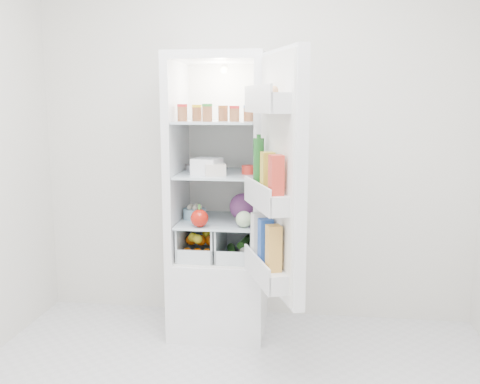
# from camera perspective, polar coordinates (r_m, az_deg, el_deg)

# --- Properties ---
(room_walls) EXTENTS (3.02, 3.02, 2.61)m
(room_walls) POSITION_cam_1_polar(r_m,az_deg,el_deg) (2.19, -2.34, 11.80)
(room_walls) COLOR silver
(room_walls) RESTS_ON ground
(refrigerator) EXTENTS (0.60, 0.60, 1.80)m
(refrigerator) POSITION_cam_1_polar(r_m,az_deg,el_deg) (3.56, -2.07, -4.04)
(refrigerator) COLOR white
(refrigerator) RESTS_ON ground
(shelf_low) EXTENTS (0.49, 0.53, 0.01)m
(shelf_low) POSITION_cam_1_polar(r_m,az_deg,el_deg) (3.48, -2.24, -3.09)
(shelf_low) COLOR silver
(shelf_low) RESTS_ON refrigerator
(shelf_mid) EXTENTS (0.49, 0.53, 0.02)m
(shelf_mid) POSITION_cam_1_polar(r_m,az_deg,el_deg) (3.42, -2.27, 1.98)
(shelf_mid) COLOR silver
(shelf_mid) RESTS_ON refrigerator
(shelf_top) EXTENTS (0.49, 0.53, 0.02)m
(shelf_top) POSITION_cam_1_polar(r_m,az_deg,el_deg) (3.40, -2.31, 7.50)
(shelf_top) COLOR silver
(shelf_top) RESTS_ON refrigerator
(crisper_left) EXTENTS (0.23, 0.46, 0.22)m
(crisper_left) POSITION_cam_1_polar(r_m,az_deg,el_deg) (3.53, -4.19, -5.08)
(crisper_left) COLOR silver
(crisper_left) RESTS_ON refrigerator
(crisper_right) EXTENTS (0.23, 0.46, 0.22)m
(crisper_right) POSITION_cam_1_polar(r_m,az_deg,el_deg) (3.49, -0.24, -5.23)
(crisper_right) COLOR silver
(crisper_right) RESTS_ON refrigerator
(condiment_jars) EXTENTS (0.46, 0.32, 0.08)m
(condiment_jars) POSITION_cam_1_polar(r_m,az_deg,el_deg) (3.32, -2.95, 8.31)
(condiment_jars) COLOR #B21919
(condiment_jars) RESTS_ON shelf_top
(squeeze_bottle) EXTENTS (0.07, 0.07, 0.20)m
(squeeze_bottle) POSITION_cam_1_polar(r_m,az_deg,el_deg) (3.41, 1.41, 9.30)
(squeeze_bottle) COLOR white
(squeeze_bottle) RESTS_ON shelf_top
(tub_white) EXTENTS (0.19, 0.19, 0.10)m
(tub_white) POSITION_cam_1_polar(r_m,az_deg,el_deg) (3.33, -3.55, 2.75)
(tub_white) COLOR white
(tub_white) RESTS_ON shelf_mid
(tub_cream) EXTENTS (0.16, 0.16, 0.07)m
(tub_cream) POSITION_cam_1_polar(r_m,az_deg,el_deg) (3.29, -2.72, 2.43)
(tub_cream) COLOR beige
(tub_cream) RESTS_ON shelf_mid
(tin_red) EXTENTS (0.11, 0.11, 0.05)m
(tin_red) POSITION_cam_1_polar(r_m,az_deg,el_deg) (3.34, 0.88, 2.40)
(tin_red) COLOR red
(tin_red) RESTS_ON shelf_mid
(foil_tray) EXTENTS (0.20, 0.18, 0.04)m
(foil_tray) POSITION_cam_1_polar(r_m,az_deg,el_deg) (3.51, -4.34, 2.61)
(foil_tray) COLOR silver
(foil_tray) RESTS_ON shelf_mid
(red_cabbage) EXTENTS (0.17, 0.17, 0.17)m
(red_cabbage) POSITION_cam_1_polar(r_m,az_deg,el_deg) (3.45, 0.32, -1.58)
(red_cabbage) COLOR #622263
(red_cabbage) RESTS_ON shelf_low
(bell_pepper) EXTENTS (0.11, 0.11, 0.11)m
(bell_pepper) POSITION_cam_1_polar(r_m,az_deg,el_deg) (3.28, -4.34, -2.81)
(bell_pepper) COLOR #B4160B
(bell_pepper) RESTS_ON shelf_low
(mushroom_bowl) EXTENTS (0.18, 0.18, 0.07)m
(mushroom_bowl) POSITION_cam_1_polar(r_m,az_deg,el_deg) (3.51, -4.88, -2.32)
(mushroom_bowl) COLOR #8BB8D0
(mushroom_bowl) RESTS_ON shelf_low
(salad_bag) EXTENTS (0.10, 0.10, 0.10)m
(salad_bag) POSITION_cam_1_polar(r_m,az_deg,el_deg) (3.26, 0.42, -2.92)
(salad_bag) COLOR #B4D29D
(salad_bag) RESTS_ON shelf_low
(citrus_pile) EXTENTS (0.20, 0.24, 0.16)m
(citrus_pile) POSITION_cam_1_polar(r_m,az_deg,el_deg) (3.49, -4.38, -5.59)
(citrus_pile) COLOR orange
(citrus_pile) RESTS_ON refrigerator
(veg_pile) EXTENTS (0.16, 0.30, 0.10)m
(veg_pile) POSITION_cam_1_polar(r_m,az_deg,el_deg) (3.50, -0.16, -5.98)
(veg_pile) COLOR #1E4818
(veg_pile) RESTS_ON refrigerator
(fridge_door) EXTENTS (0.35, 0.58, 1.30)m
(fridge_door) POSITION_cam_1_polar(r_m,az_deg,el_deg) (2.83, 3.99, 1.17)
(fridge_door) COLOR white
(fridge_door) RESTS_ON refrigerator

